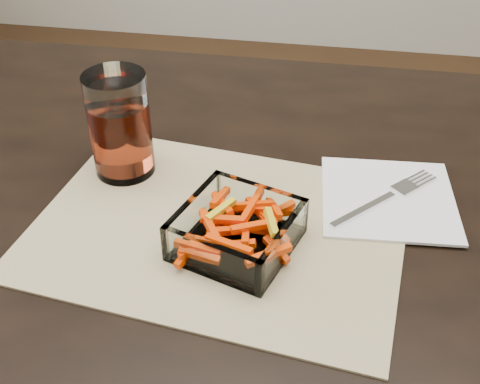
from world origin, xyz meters
name	(u,v)px	position (x,y,z in m)	size (l,w,h in m)	color
dining_table	(332,266)	(0.00, 0.00, 0.66)	(1.60, 0.90, 0.75)	black
placemat	(218,227)	(-0.15, -0.05, 0.75)	(0.45, 0.33, 0.00)	tan
glass_bowl	(237,232)	(-0.12, -0.08, 0.77)	(0.16, 0.16, 0.05)	white
tumbler	(120,128)	(-0.30, 0.05, 0.82)	(0.08, 0.08, 0.14)	white
napkin	(388,198)	(0.06, 0.04, 0.76)	(0.17, 0.17, 0.00)	white
fork	(387,197)	(0.06, 0.04, 0.76)	(0.14, 0.14, 0.00)	silver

